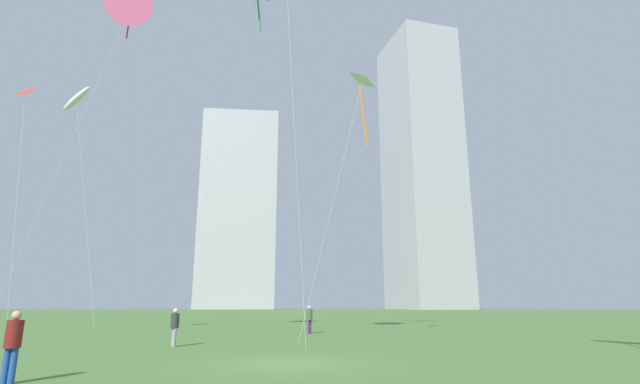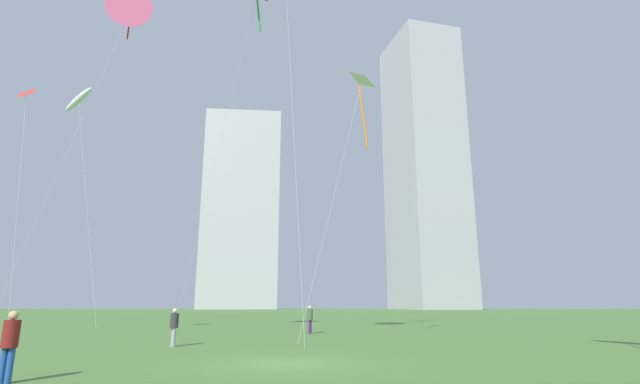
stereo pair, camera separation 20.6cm
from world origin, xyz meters
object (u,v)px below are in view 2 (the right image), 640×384
at_px(person_standing_0, 10,341).
at_px(distant_highrise_0, 242,210).
at_px(distant_highrise_1, 425,167).
at_px(kite_flying_4, 362,92).
at_px(person_standing_1, 174,324).
at_px(kite_flying_0, 79,100).
at_px(person_standing_2, 310,317).
at_px(kite_flying_5, 26,95).
at_px(kite_flying_1, 130,12).

height_order(person_standing_0, distant_highrise_0, distant_highrise_0).
bearing_deg(distant_highrise_1, kite_flying_4, -119.94).
relative_size(person_standing_0, distant_highrise_0, 0.03).
relative_size(person_standing_1, kite_flying_0, 0.07).
distance_m(person_standing_1, distant_highrise_1, 140.46).
relative_size(person_standing_2, kite_flying_5, 0.11).
bearing_deg(kite_flying_0, kite_flying_4, -35.05).
xyz_separation_m(kite_flying_1, distant_highrise_1, (45.77, 121.25, 24.76)).
distance_m(person_standing_1, kite_flying_4, 16.28).
distance_m(person_standing_1, kite_flying_5, 19.39).
xyz_separation_m(person_standing_0, distant_highrise_0, (-21.18, 140.07, 31.40)).
height_order(person_standing_2, kite_flying_5, kite_flying_5).
xyz_separation_m(kite_flying_5, distant_highrise_1, (51.66, 121.97, 31.24)).
bearing_deg(kite_flying_1, kite_flying_5, -173.00).
bearing_deg(person_standing_2, person_standing_1, -168.85).
xyz_separation_m(person_standing_1, kite_flying_4, (9.22, 3.01, 13.08)).
bearing_deg(kite_flying_4, kite_flying_0, 144.95).
xyz_separation_m(kite_flying_1, kite_flying_4, (15.69, -2.76, -7.47)).
relative_size(person_standing_0, distant_highrise_1, 0.02).
bearing_deg(kite_flying_4, person_standing_1, -161.93).
height_order(kite_flying_1, kite_flying_5, kite_flying_1).
bearing_deg(kite_flying_0, distant_highrise_1, 60.40).
xyz_separation_m(kite_flying_0, kite_flying_1, (13.18, -17.49, -1.65)).
bearing_deg(person_standing_1, distant_highrise_0, 154.31).
xyz_separation_m(kite_flying_1, kite_flying_5, (-5.89, -0.72, -6.48)).
distance_m(person_standing_2, distant_highrise_0, 127.83).
relative_size(person_standing_2, kite_flying_1, 0.08).
xyz_separation_m(kite_flying_0, kite_flying_4, (28.87, -20.25, -9.12)).
bearing_deg(distant_highrise_0, kite_flying_0, -95.30).
height_order(person_standing_2, kite_flying_4, kite_flying_4).
height_order(kite_flying_1, distant_highrise_1, distant_highrise_1).
height_order(person_standing_2, distant_highrise_0, distant_highrise_0).
xyz_separation_m(person_standing_1, person_standing_2, (5.92, 9.33, 0.04)).
xyz_separation_m(person_standing_0, person_standing_1, (0.90, 10.04, -0.03)).
distance_m(person_standing_1, kite_flying_0, 37.68).
bearing_deg(kite_flying_5, distant_highrise_0, 94.45).
height_order(person_standing_0, kite_flying_5, kite_flying_5).
relative_size(kite_flying_0, kite_flying_4, 1.60).
height_order(person_standing_1, kite_flying_0, kite_flying_0).
distance_m(kite_flying_1, distant_highrise_0, 125.71).
bearing_deg(kite_flying_5, person_standing_1, -22.22).
distance_m(person_standing_2, kite_flying_5, 23.44).
bearing_deg(person_standing_0, kite_flying_1, 107.62).
bearing_deg(kite_flying_4, distant_highrise_0, 103.84).
bearing_deg(distant_highrise_0, person_standing_0, -88.01).
bearing_deg(kite_flying_4, person_standing_2, 117.56).
distance_m(kite_flying_5, distant_highrise_0, 126.56).
height_order(person_standing_1, kite_flying_5, kite_flying_5).
bearing_deg(person_standing_1, person_standing_0, -40.46).
height_order(distant_highrise_0, distant_highrise_1, distant_highrise_1).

